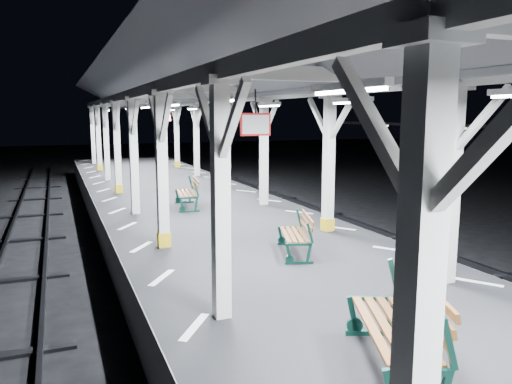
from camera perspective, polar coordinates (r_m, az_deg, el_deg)
ground at (r=10.04m, az=3.69°, el=-13.51°), size 120.00×120.00×0.00m
platform at (r=9.86m, az=3.72°, el=-10.82°), size 6.00×50.00×1.00m
hazard_stripes_left at (r=8.97m, az=-10.72°, el=-9.59°), size 1.00×48.00×0.01m
hazard_stripes_right at (r=10.95m, az=15.46°, el=-6.36°), size 1.00×48.00×0.01m
track_left at (r=9.21m, az=-26.95°, el=-16.10°), size 2.20×60.00×0.16m
track_right at (r=12.87m, az=24.47°, el=-8.86°), size 2.20×60.00×0.16m
canopy at (r=9.31m, az=4.02°, el=13.39°), size 5.40×49.00×4.65m
bench_near at (r=5.84m, az=16.44°, el=-14.31°), size 1.36×2.03×1.03m
bench_mid at (r=10.20m, az=4.88°, el=-4.71°), size 0.99×1.59×0.81m
bench_far at (r=15.38m, az=-7.60°, el=-0.00°), size 0.85×1.72×0.89m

